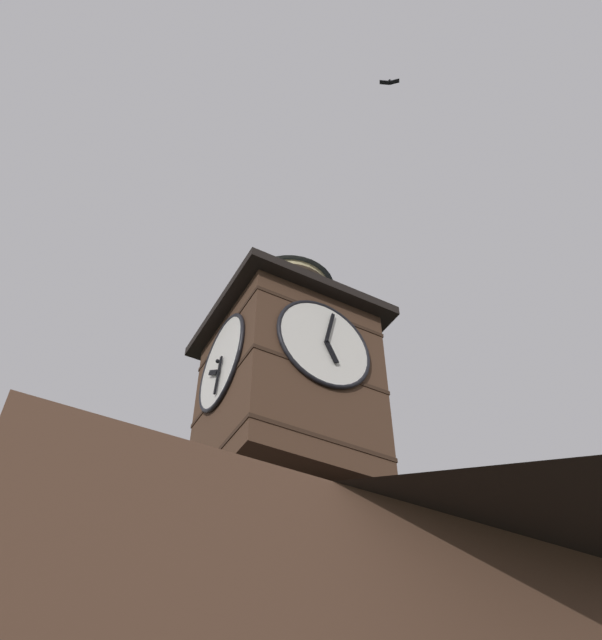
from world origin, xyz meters
TOP-DOWN VIEW (x-y plane):
  - clock_tower at (1.11, -3.32)m, footprint 4.13×4.13m
  - flying_bird_high at (-0.49, 0.37)m, footprint 0.60×0.47m
  - flying_bird_low at (-2.20, -6.40)m, footprint 0.51×0.33m

SIDE VIEW (x-z plane):
  - clock_tower at x=1.11m, z-range 7.59..15.38m
  - flying_bird_low at x=-2.20m, z-range 18.30..18.45m
  - flying_bird_high at x=-0.49m, z-range 21.52..21.66m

